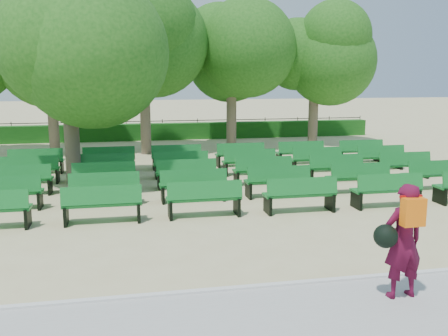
# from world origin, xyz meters

# --- Properties ---
(ground) EXTENTS (120.00, 120.00, 0.00)m
(ground) POSITION_xyz_m (0.00, 0.00, 0.00)
(ground) COLOR #C3B781
(paving) EXTENTS (30.00, 2.20, 0.06)m
(paving) POSITION_xyz_m (0.00, -7.40, 0.03)
(paving) COLOR #ACACA8
(paving) RESTS_ON ground
(curb) EXTENTS (30.00, 0.12, 0.10)m
(curb) POSITION_xyz_m (0.00, -6.25, 0.05)
(curb) COLOR silver
(curb) RESTS_ON ground
(hedge) EXTENTS (26.00, 0.70, 0.90)m
(hedge) POSITION_xyz_m (0.00, 14.00, 0.45)
(hedge) COLOR #185416
(hedge) RESTS_ON ground
(fence) EXTENTS (26.00, 0.10, 1.02)m
(fence) POSITION_xyz_m (0.00, 14.40, 0.00)
(fence) COLOR black
(fence) RESTS_ON ground
(tree_line) EXTENTS (21.80, 6.80, 7.04)m
(tree_line) POSITION_xyz_m (0.00, 10.00, 0.00)
(tree_line) COLOR #28641B
(tree_line) RESTS_ON ground
(bench_array) EXTENTS (1.92, 0.72, 1.19)m
(bench_array) POSITION_xyz_m (0.76, 1.65, 0.10)
(bench_array) COLOR #136F27
(bench_array) RESTS_ON ground
(tree_among) EXTENTS (4.72, 4.72, 6.29)m
(tree_among) POSITION_xyz_m (-2.80, 3.01, 4.14)
(tree_among) COLOR brown
(tree_among) RESTS_ON ground
(person) EXTENTS (0.88, 0.54, 1.84)m
(person) POSITION_xyz_m (3.06, -7.04, 1.01)
(person) COLOR #4D0B25
(person) RESTS_ON ground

